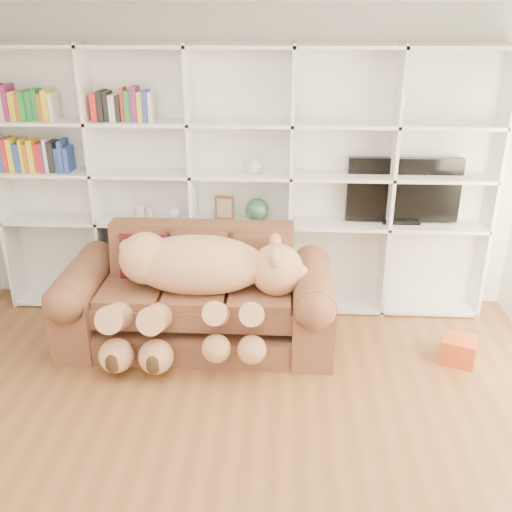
# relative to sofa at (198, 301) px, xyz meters

# --- Properties ---
(floor) EXTENTS (5.00, 5.00, 0.00)m
(floor) POSITION_rel_sofa_xyz_m (0.33, -1.66, -0.36)
(floor) COLOR brown
(floor) RESTS_ON ground
(wall_back) EXTENTS (5.00, 0.02, 2.70)m
(wall_back) POSITION_rel_sofa_xyz_m (0.33, 0.84, 0.99)
(wall_back) COLOR silver
(wall_back) RESTS_ON floor
(bookshelf) EXTENTS (4.43, 0.35, 2.40)m
(bookshelf) POSITION_rel_sofa_xyz_m (0.09, 0.70, 0.95)
(bookshelf) COLOR white
(bookshelf) RESTS_ON floor
(sofa) EXTENTS (2.26, 0.97, 0.95)m
(sofa) POSITION_rel_sofa_xyz_m (0.00, 0.00, 0.00)
(sofa) COLOR brown
(sofa) RESTS_ON floor
(teddy_bear) EXTENTS (1.64, 0.91, 0.95)m
(teddy_bear) POSITION_rel_sofa_xyz_m (0.04, -0.19, 0.30)
(teddy_bear) COLOR tan
(teddy_bear) RESTS_ON sofa
(throw_pillow) EXTENTS (0.41, 0.23, 0.43)m
(throw_pillow) POSITION_rel_sofa_xyz_m (-0.47, 0.16, 0.33)
(throw_pillow) COLOR #570E1C
(throw_pillow) RESTS_ON sofa
(gift_box) EXTENTS (0.33, 0.32, 0.21)m
(gift_box) POSITION_rel_sofa_xyz_m (2.15, -0.25, -0.25)
(gift_box) COLOR #BB4119
(gift_box) RESTS_ON floor
(tv) EXTENTS (1.00, 0.18, 0.59)m
(tv) POSITION_rel_sofa_xyz_m (1.77, 0.69, 0.80)
(tv) COLOR black
(tv) RESTS_ON bookshelf
(picture_frame) EXTENTS (0.18, 0.05, 0.22)m
(picture_frame) POSITION_rel_sofa_xyz_m (0.17, 0.64, 0.63)
(picture_frame) COLOR brown
(picture_frame) RESTS_ON bookshelf
(green_vase) EXTENTS (0.21, 0.21, 0.21)m
(green_vase) POSITION_rel_sofa_xyz_m (0.47, 0.64, 0.61)
(green_vase) COLOR #2B5439
(green_vase) RESTS_ON bookshelf
(figurine_tall) EXTENTS (0.10, 0.10, 0.16)m
(figurine_tall) POSITION_rel_sofa_xyz_m (-0.61, 0.64, 0.58)
(figurine_tall) COLOR beige
(figurine_tall) RESTS_ON bookshelf
(figurine_short) EXTENTS (0.09, 0.09, 0.12)m
(figurine_short) POSITION_rel_sofa_xyz_m (-0.53, 0.64, 0.56)
(figurine_short) COLOR beige
(figurine_short) RESTS_ON bookshelf
(snow_globe) EXTENTS (0.11, 0.11, 0.11)m
(snow_globe) POSITION_rel_sofa_xyz_m (-0.29, 0.64, 0.57)
(snow_globe) COLOR white
(snow_globe) RESTS_ON bookshelf
(shelf_vase) EXTENTS (0.16, 0.16, 0.17)m
(shelf_vase) POSITION_rel_sofa_xyz_m (0.43, 0.64, 1.04)
(shelf_vase) COLOR beige
(shelf_vase) RESTS_ON bookshelf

